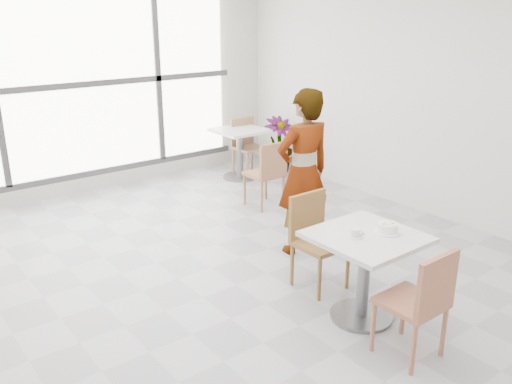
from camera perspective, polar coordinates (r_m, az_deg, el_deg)
floor at (r=5.10m, az=-2.10°, el=-9.82°), size 7.00×7.00×0.00m
wall_back at (r=7.65m, az=-18.10°, el=10.88°), size 6.00×0.00×6.00m
wall_right at (r=6.74m, az=19.18°, el=9.80°), size 0.00×7.00×7.00m
window at (r=7.59m, az=-17.92°, el=10.84°), size 4.60×0.07×2.52m
main_table at (r=4.45m, az=11.50°, el=-7.16°), size 0.80×0.80×0.75m
chair_near at (r=4.05m, az=17.18°, el=-10.75°), size 0.42×0.42×0.87m
chair_far at (r=4.93m, az=6.25°, el=-4.46°), size 0.42×0.42×0.87m
oatmeal_bowl at (r=4.41m, az=13.82°, el=-3.69°), size 0.21×0.21×0.09m
coffee_cup at (r=4.29m, az=10.55°, el=-4.32°), size 0.16×0.13×0.07m
person at (r=5.49m, az=5.05°, el=2.04°), size 0.67×0.48×1.72m
bg_table_right at (r=8.09m, az=-1.73°, el=4.87°), size 0.70×0.70×0.75m
bg_chair_right_near at (r=6.83m, az=1.30°, el=2.33°), size 0.42×0.42×0.87m
bg_chair_right_far at (r=8.27m, az=-1.03°, el=5.29°), size 0.42×0.42×0.87m
plant_right at (r=8.43m, az=2.36°, el=5.04°), size 0.57×0.57×0.86m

